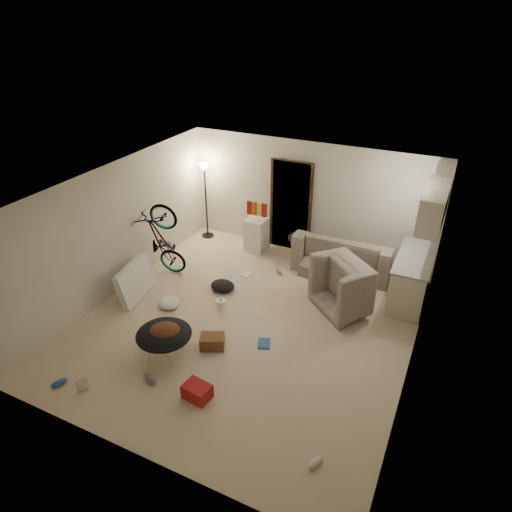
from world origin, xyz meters
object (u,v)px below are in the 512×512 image
at_px(drink_case_a, 212,342).
at_px(juicer, 221,303).
at_px(armchair, 357,288).
at_px(saucer_chair, 164,339).
at_px(sofa, 343,259).
at_px(mini_fridge, 256,234).
at_px(bicycle, 164,255).
at_px(floor_lamp, 205,185).
at_px(tv_box, 135,281).
at_px(drink_case_b, 197,391).
at_px(kitchen_counter, 411,279).

xyz_separation_m(drink_case_a, juicer, (-0.41, 1.02, -0.01)).
bearing_deg(armchair, saucer_chair, 90.27).
bearing_deg(sofa, mini_fridge, -3.45).
distance_m(drink_case_a, juicer, 1.10).
xyz_separation_m(bicycle, juicer, (1.65, -0.56, -0.34)).
bearing_deg(floor_lamp, tv_box, -87.97).
relative_size(sofa, tv_box, 1.91).
distance_m(tv_box, drink_case_a, 2.17).
bearing_deg(tv_box, drink_case_b, -44.72).
relative_size(kitchen_counter, juicer, 6.19).
relative_size(armchair, juicer, 4.66).
height_order(sofa, drink_case_b, sofa).
bearing_deg(floor_lamp, armchair, -17.83).
bearing_deg(saucer_chair, bicycle, 125.76).
xyz_separation_m(floor_lamp, kitchen_counter, (4.83, -0.65, -0.87)).
distance_m(mini_fridge, drink_case_a, 3.48).
bearing_deg(drink_case_b, saucer_chair, 157.58).
distance_m(kitchen_counter, drink_case_a, 3.90).
distance_m(armchair, tv_box, 4.17).
xyz_separation_m(sofa, juicer, (-1.64, -2.25, -0.20)).
distance_m(floor_lamp, armchair, 4.28).
distance_m(armchair, drink_case_b, 3.56).
xyz_separation_m(bicycle, tv_box, (0.00, -0.92, -0.09)).
xyz_separation_m(floor_lamp, bicycle, (0.10, -1.89, -0.87)).
xyz_separation_m(bicycle, drink_case_a, (2.06, -1.58, -0.33)).
relative_size(mini_fridge, drink_case_b, 1.95).
xyz_separation_m(sofa, drink_case_a, (-1.23, -3.27, -0.18)).
xyz_separation_m(sofa, tv_box, (-3.29, -2.62, 0.05)).
bearing_deg(armchair, bicycle, 50.30).
bearing_deg(sofa, armchair, 117.71).
bearing_deg(juicer, saucer_chair, -95.15).
bearing_deg(kitchen_counter, drink_case_b, -120.90).
bearing_deg(bicycle, kitchen_counter, -83.90).
distance_m(armchair, drink_case_a, 2.86).
bearing_deg(tv_box, floor_lamp, 82.35).
distance_m(saucer_chair, drink_case_b, 1.07).
bearing_deg(bicycle, tv_box, 171.37).
bearing_deg(drink_case_a, sofa, 44.54).
bearing_deg(juicer, armchair, 27.88).
bearing_deg(drink_case_b, armchair, 73.15).
xyz_separation_m(mini_fridge, tv_box, (-1.25, -2.72, -0.03)).
xyz_separation_m(kitchen_counter, drink_case_b, (-2.31, -3.86, -0.33)).
height_order(floor_lamp, tv_box, floor_lamp).
distance_m(mini_fridge, juicer, 2.40).
bearing_deg(juicer, mini_fridge, 99.71).
xyz_separation_m(kitchen_counter, drink_case_a, (-2.67, -2.82, -0.33)).
distance_m(mini_fridge, drink_case_b, 4.57).
xyz_separation_m(armchair, juicer, (-2.22, -1.18, -0.27)).
height_order(saucer_chair, drink_case_a, saucer_chair).
bearing_deg(sofa, bicycle, 26.58).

